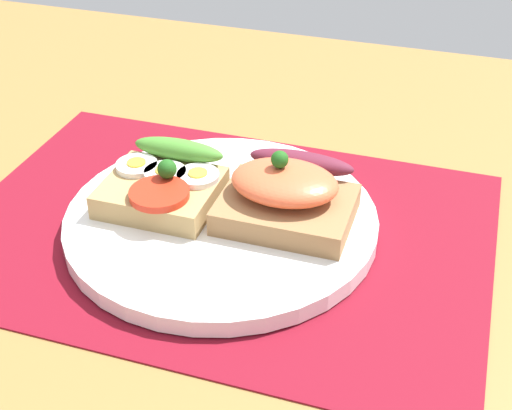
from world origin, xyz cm
name	(u,v)px	position (x,y,z in cm)	size (l,w,h in cm)	color
ground_plane	(222,246)	(0.00, 0.00, -1.60)	(120.00, 90.00, 3.20)	olive
placemat	(222,229)	(0.00, 0.00, 0.15)	(43.73, 31.28, 0.30)	maroon
plate	(221,221)	(0.00, 0.00, 1.01)	(25.68, 25.68, 1.42)	white
sandwich_egg_tomato	(163,186)	(-5.21, 0.25, 3.28)	(9.24, 9.54, 4.26)	tan
sandwich_salmon	(287,193)	(5.14, 1.50, 3.84)	(10.57, 9.53, 5.86)	#966B42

